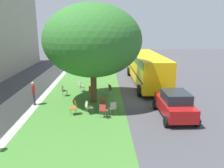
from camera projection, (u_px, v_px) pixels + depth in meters
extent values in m
plane|color=#424247|center=(125.00, 100.00, 17.03)|extent=(80.00, 80.00, 0.00)
cube|color=#3D752D|center=(83.00, 100.00, 16.93)|extent=(48.00, 6.00, 0.01)
cube|color=#ADA89E|center=(25.00, 101.00, 16.78)|extent=(48.00, 2.80, 0.01)
cylinder|color=brown|center=(94.00, 83.00, 16.20)|extent=(0.44, 0.44, 2.84)
ellipsoid|color=#2D6B28|center=(93.00, 41.00, 15.44)|extent=(6.86, 6.86, 5.07)
cube|color=beige|center=(89.00, 107.00, 14.13)|extent=(0.55, 0.54, 0.04)
cube|color=beige|center=(86.00, 104.00, 13.99)|extent=(0.40, 0.24, 0.40)
cylinder|color=gray|center=(93.00, 111.00, 14.10)|extent=(0.02, 0.02, 0.42)
cylinder|color=gray|center=(91.00, 109.00, 14.41)|extent=(0.02, 0.02, 0.42)
cylinder|color=gray|center=(88.00, 112.00, 13.95)|extent=(0.02, 0.02, 0.42)
cylinder|color=gray|center=(86.00, 110.00, 14.27)|extent=(0.02, 0.02, 0.42)
cube|color=#B7332D|center=(104.00, 111.00, 13.55)|extent=(0.53, 0.55, 0.04)
cube|color=#B7332D|center=(103.00, 108.00, 13.33)|extent=(0.24, 0.40, 0.40)
cylinder|color=gray|center=(108.00, 114.00, 13.69)|extent=(0.02, 0.02, 0.42)
cylinder|color=gray|center=(102.00, 113.00, 13.82)|extent=(0.02, 0.02, 0.42)
cylinder|color=gray|center=(105.00, 116.00, 13.39)|extent=(0.02, 0.02, 0.42)
cylinder|color=gray|center=(100.00, 115.00, 13.52)|extent=(0.02, 0.02, 0.42)
cube|color=#C64C1E|center=(73.00, 108.00, 13.98)|extent=(0.52, 0.51, 0.04)
cube|color=#C64C1E|center=(76.00, 104.00, 13.98)|extent=(0.41, 0.21, 0.40)
cylinder|color=gray|center=(70.00, 111.00, 14.15)|extent=(0.02, 0.02, 0.42)
cylinder|color=gray|center=(71.00, 113.00, 13.82)|extent=(0.02, 0.02, 0.42)
cylinder|color=gray|center=(75.00, 110.00, 14.26)|extent=(0.02, 0.02, 0.42)
cylinder|color=gray|center=(76.00, 112.00, 13.93)|extent=(0.02, 0.02, 0.42)
cube|color=#C64C1E|center=(91.00, 92.00, 17.44)|extent=(0.45, 0.47, 0.04)
cube|color=#C64C1E|center=(91.00, 89.00, 17.55)|extent=(0.14, 0.41, 0.40)
cylinder|color=gray|center=(89.00, 96.00, 17.30)|extent=(0.02, 0.02, 0.42)
cylinder|color=gray|center=(94.00, 95.00, 17.36)|extent=(0.02, 0.02, 0.42)
cylinder|color=gray|center=(89.00, 94.00, 17.63)|extent=(0.02, 0.02, 0.42)
cylinder|color=gray|center=(94.00, 94.00, 17.69)|extent=(0.02, 0.02, 0.42)
cube|color=brown|center=(65.00, 91.00, 17.86)|extent=(0.54, 0.53, 0.04)
cube|color=brown|center=(62.00, 88.00, 17.72)|extent=(0.40, 0.23, 0.40)
cylinder|color=gray|center=(68.00, 94.00, 17.82)|extent=(0.02, 0.02, 0.42)
cylinder|color=gray|center=(66.00, 92.00, 18.14)|extent=(0.02, 0.02, 0.42)
cylinder|color=gray|center=(63.00, 94.00, 17.69)|extent=(0.02, 0.02, 0.42)
cylinder|color=gray|center=(62.00, 93.00, 18.00)|extent=(0.02, 0.02, 0.42)
cube|color=#ADA393|center=(82.00, 87.00, 19.07)|extent=(0.56, 0.56, 0.04)
cube|color=#ADA393|center=(80.00, 84.00, 18.92)|extent=(0.39, 0.27, 0.40)
cylinder|color=gray|center=(84.00, 89.00, 19.06)|extent=(0.02, 0.02, 0.42)
cylinder|color=gray|center=(83.00, 88.00, 19.36)|extent=(0.02, 0.02, 0.42)
cylinder|color=gray|center=(81.00, 90.00, 18.89)|extent=(0.02, 0.02, 0.42)
cylinder|color=gray|center=(79.00, 89.00, 19.19)|extent=(0.02, 0.02, 0.42)
cube|color=#ADA393|center=(92.00, 88.00, 18.54)|extent=(0.53, 0.52, 0.04)
cube|color=#ADA393|center=(94.00, 85.00, 18.54)|extent=(0.40, 0.22, 0.40)
cylinder|color=gray|center=(89.00, 91.00, 18.69)|extent=(0.02, 0.02, 0.42)
cylinder|color=gray|center=(90.00, 92.00, 18.37)|extent=(0.02, 0.02, 0.42)
cylinder|color=gray|center=(93.00, 90.00, 18.82)|extent=(0.02, 0.02, 0.42)
cylinder|color=gray|center=(94.00, 91.00, 18.50)|extent=(0.02, 0.02, 0.42)
cube|color=brown|center=(108.00, 90.00, 17.97)|extent=(0.57, 0.56, 0.04)
cube|color=brown|center=(110.00, 87.00, 18.01)|extent=(0.39, 0.28, 0.40)
cylinder|color=gray|center=(105.00, 93.00, 18.09)|extent=(0.02, 0.02, 0.42)
cylinder|color=gray|center=(107.00, 94.00, 17.79)|extent=(0.02, 0.02, 0.42)
cylinder|color=gray|center=(109.00, 92.00, 18.26)|extent=(0.02, 0.02, 0.42)
cylinder|color=gray|center=(111.00, 93.00, 17.97)|extent=(0.02, 0.02, 0.42)
cube|color=brown|center=(103.00, 104.00, 14.77)|extent=(0.52, 0.53, 0.04)
cube|color=brown|center=(104.00, 100.00, 14.87)|extent=(0.22, 0.40, 0.40)
cylinder|color=gray|center=(99.00, 108.00, 14.72)|extent=(0.02, 0.02, 0.42)
cylinder|color=gray|center=(104.00, 108.00, 14.61)|extent=(0.02, 0.02, 0.42)
cylinder|color=gray|center=(101.00, 106.00, 15.04)|extent=(0.02, 0.02, 0.42)
cylinder|color=gray|center=(106.00, 106.00, 14.92)|extent=(0.02, 0.02, 0.42)
cube|color=#ADA393|center=(112.00, 108.00, 13.98)|extent=(0.54, 0.55, 0.04)
cube|color=#ADA393|center=(113.00, 105.00, 13.76)|extent=(0.24, 0.40, 0.40)
cylinder|color=gray|center=(113.00, 110.00, 14.26)|extent=(0.02, 0.02, 0.42)
cylinder|color=gray|center=(108.00, 111.00, 14.10)|extent=(0.02, 0.02, 0.42)
cylinder|color=gray|center=(116.00, 112.00, 13.96)|extent=(0.02, 0.02, 0.42)
cylinder|color=gray|center=(111.00, 113.00, 13.81)|extent=(0.02, 0.02, 0.42)
cube|color=maroon|center=(174.00, 106.00, 13.57)|extent=(3.70, 1.64, 0.76)
cube|color=#1E232B|center=(176.00, 97.00, 13.27)|extent=(1.90, 1.44, 0.64)
cylinder|color=black|center=(155.00, 105.00, 14.99)|extent=(0.60, 0.18, 0.60)
cylinder|color=black|center=(180.00, 104.00, 15.05)|extent=(0.60, 0.18, 0.60)
cylinder|color=black|center=(166.00, 122.00, 12.28)|extent=(0.60, 0.18, 0.60)
cylinder|color=black|center=(197.00, 121.00, 12.34)|extent=(0.60, 0.18, 0.60)
cube|color=yellow|center=(146.00, 67.00, 21.34)|extent=(10.40, 2.44, 2.50)
cube|color=black|center=(146.00, 71.00, 21.43)|extent=(10.30, 2.46, 0.12)
cube|color=black|center=(147.00, 58.00, 21.12)|extent=(10.30, 2.46, 0.56)
cylinder|color=black|center=(129.00, 71.00, 25.46)|extent=(0.96, 0.28, 0.96)
cylinder|color=black|center=(151.00, 71.00, 25.54)|extent=(0.96, 0.28, 0.96)
cylinder|color=black|center=(140.00, 91.00, 17.71)|extent=(0.96, 0.28, 0.96)
cylinder|color=black|center=(171.00, 90.00, 17.79)|extent=(0.96, 0.28, 0.96)
cylinder|color=#3F3851|center=(34.00, 99.00, 15.69)|extent=(0.14, 0.14, 0.85)
cylinder|color=#3F3851|center=(34.00, 99.00, 15.86)|extent=(0.14, 0.14, 0.85)
cube|color=red|center=(33.00, 89.00, 15.59)|extent=(0.40, 0.28, 0.60)
sphere|color=tan|center=(33.00, 83.00, 15.49)|extent=(0.22, 0.22, 0.22)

